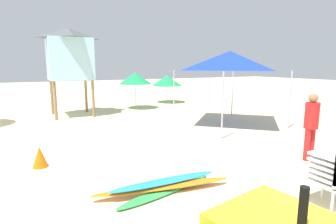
{
  "coord_description": "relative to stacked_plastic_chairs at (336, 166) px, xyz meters",
  "views": [
    {
      "loc": [
        -3.06,
        -1.92,
        2.27
      ],
      "look_at": [
        0.03,
        3.93,
        1.13
      ],
      "focal_mm": 29.0,
      "sensor_mm": 36.0,
      "label": 1
    }
  ],
  "objects": [
    {
      "name": "stacked_plastic_chairs",
      "position": [
        0.0,
        0.0,
        0.0
      ],
      "size": [
        0.48,
        0.48,
        1.29
      ],
      "color": "white",
      "rests_on": "ground"
    },
    {
      "name": "surfboard_pile",
      "position": [
        -2.06,
        1.79,
        -0.63
      ],
      "size": [
        2.57,
        0.77,
        0.24
      ],
      "color": "green",
      "rests_on": "ground"
    },
    {
      "name": "beach_umbrella_mid",
      "position": [
        3.55,
        12.44,
        0.62
      ],
      "size": [
        1.83,
        1.83,
        1.69
      ],
      "color": "beige",
      "rests_on": "ground"
    },
    {
      "name": "beach_umbrella_left",
      "position": [
        0.97,
        11.09,
        0.87
      ],
      "size": [
        1.7,
        1.7,
        1.91
      ],
      "color": "beige",
      "rests_on": "ground"
    },
    {
      "name": "popup_canopy",
      "position": [
        2.72,
        5.76,
        1.7
      ],
      "size": [
        3.13,
        3.13,
        2.81
      ],
      "color": "#B2B2B7",
      "rests_on": "ground"
    },
    {
      "name": "lifeguard_tower",
      "position": [
        -2.3,
        10.55,
        2.03
      ],
      "size": [
        1.98,
        1.98,
        3.89
      ],
      "color": "olive",
      "rests_on": "ground"
    },
    {
      "name": "traffic_cone_near",
      "position": [
        -3.99,
        4.21,
        -0.51
      ],
      "size": [
        0.33,
        0.33,
        0.48
      ],
      "primitive_type": "cone",
      "color": "orange",
      "rests_on": "ground"
    },
    {
      "name": "lifeguard_near_right",
      "position": [
        1.82,
        1.7,
        0.18
      ],
      "size": [
        0.32,
        0.32,
        1.62
      ],
      "color": "red",
      "rests_on": "ground"
    }
  ]
}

